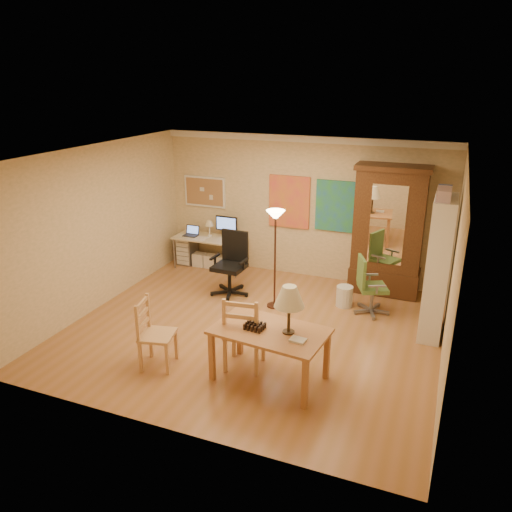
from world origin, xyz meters
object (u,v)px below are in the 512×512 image
at_px(office_chair_green, 370,298).
at_px(computer_desk, 212,249).
at_px(dining_table, 277,321).
at_px(office_chair_black, 231,278).
at_px(armoire, 388,239).
at_px(bookshelf, 437,269).

bearing_deg(office_chair_green, computer_desk, 165.00).
distance_m(dining_table, computer_desk, 4.19).
distance_m(office_chair_black, armoire, 2.87).
height_order(dining_table, office_chair_green, dining_table).
distance_m(office_chair_black, bookshelf, 3.52).
bearing_deg(bookshelf, dining_table, -130.63).
relative_size(dining_table, armoire, 0.65).
relative_size(dining_table, bookshelf, 0.71).
bearing_deg(office_chair_green, office_chair_black, -176.79).
xyz_separation_m(dining_table, armoire, (0.88, 3.38, 0.16)).
bearing_deg(office_chair_black, office_chair_green, 3.21).
distance_m(computer_desk, armoire, 3.48).
distance_m(office_chair_green, armoire, 1.23).
distance_m(office_chair_green, bookshelf, 1.30).
bearing_deg(dining_table, office_chair_black, 126.38).
height_order(dining_table, armoire, armoire).
relative_size(computer_desk, office_chair_black, 1.27).
bearing_deg(armoire, office_chair_black, -156.31).
bearing_deg(computer_desk, armoire, 1.43).
bearing_deg(dining_table, armoire, 75.46).
bearing_deg(office_chair_green, armoire, 84.75).
relative_size(office_chair_black, armoire, 0.49).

